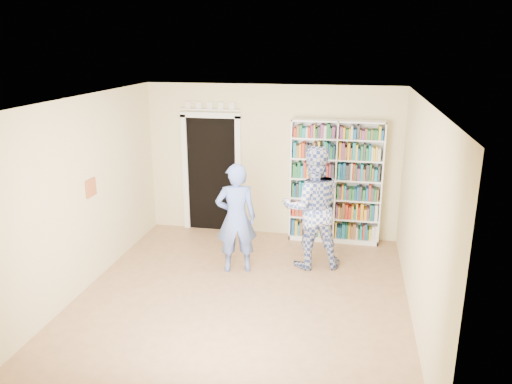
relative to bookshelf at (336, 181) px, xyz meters
The scene contains 11 objects.
floor 2.83m from the bookshelf, 116.10° to the right, with size 5.00×5.00×0.00m, color #8E6545.
ceiling 3.07m from the bookshelf, 116.10° to the right, with size 5.00×5.00×0.00m, color white.
wall_back 1.19m from the bookshelf, behind, with size 4.50×4.50×0.00m, color beige.
wall_left 4.14m from the bookshelf, 145.40° to the right, with size 5.00×5.00×0.00m, color beige.
wall_right 2.60m from the bookshelf, 64.83° to the right, with size 5.00×5.00×0.00m, color beige.
bookshelf is the anchor object (origin of this frame).
doorway 2.25m from the bookshelf, behind, with size 1.10×0.08×2.43m.
wall_art 4.01m from the bookshelf, 147.60° to the right, with size 0.03×0.25×0.25m, color brown.
man_blue 2.08m from the bookshelf, 133.17° to the right, with size 0.62×0.41×1.69m, color #5A74C8.
man_plaid 1.17m from the bookshelf, 105.23° to the right, with size 0.93×0.73×1.92m, color #32489A.
paper_sheet 1.33m from the bookshelf, 99.83° to the right, with size 0.19×0.01×0.27m, color white.
Camera 1 is at (1.36, -6.03, 3.39)m, focal length 35.00 mm.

